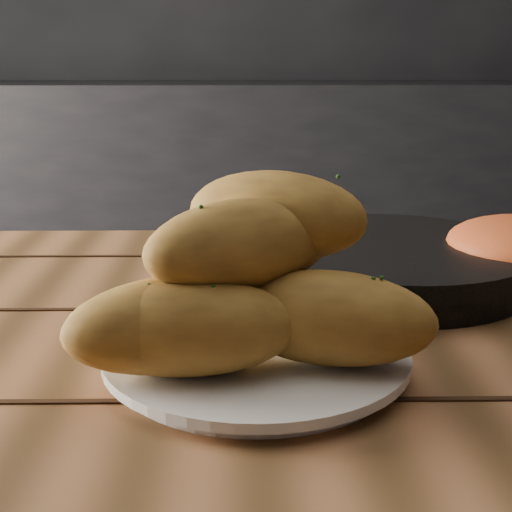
{
  "coord_description": "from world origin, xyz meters",
  "views": [
    {
      "loc": [
        0.25,
        -1.19,
        0.99
      ],
      "look_at": [
        0.25,
        -0.63,
        0.84
      ],
      "focal_mm": 50.0,
      "sensor_mm": 36.0,
      "label": 1
    }
  ],
  "objects": [
    {
      "name": "bread_rolls",
      "position": [
        0.24,
        -0.66,
        0.82
      ],
      "size": [
        0.3,
        0.25,
        0.14
      ],
      "color": "#BD8A34",
      "rests_on": "plate"
    },
    {
      "name": "skillet",
      "position": [
        0.41,
        -0.42,
        0.77
      ],
      "size": [
        0.44,
        0.31,
        0.05
      ],
      "color": "black",
      "rests_on": "table"
    },
    {
      "name": "table",
      "position": [
        0.37,
        -0.61,
        0.65
      ],
      "size": [
        1.54,
        0.88,
        0.75
      ],
      "color": "#9D633A",
      "rests_on": "ground"
    },
    {
      "name": "counter",
      "position": [
        0.0,
        1.7,
        0.45
      ],
      "size": [
        2.8,
        0.6,
        0.9
      ],
      "primitive_type": "cube",
      "color": "black",
      "rests_on": "ground"
    },
    {
      "name": "plate",
      "position": [
        0.25,
        -0.65,
        0.76
      ],
      "size": [
        0.25,
        0.25,
        0.02
      ],
      "color": "white",
      "rests_on": "table"
    }
  ]
}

